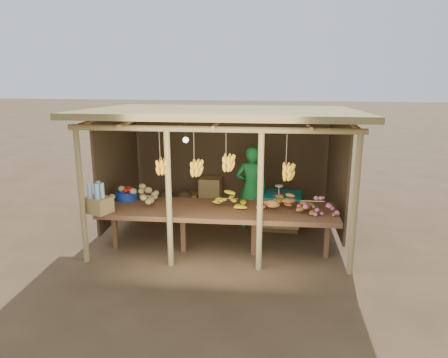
# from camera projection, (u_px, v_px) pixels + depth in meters

# --- Properties ---
(ground) EXTENTS (60.00, 60.00, 0.00)m
(ground) POSITION_uv_depth(u_px,v_px,m) (224.00, 232.00, 8.37)
(ground) COLOR brown
(ground) RESTS_ON ground
(stall_structure) EXTENTS (4.70, 3.50, 2.43)m
(stall_structure) POSITION_uv_depth(u_px,v_px,m) (225.00, 133.00, 7.84)
(stall_structure) COLOR tan
(stall_structure) RESTS_ON ground
(counter) EXTENTS (3.90, 1.05, 0.80)m
(counter) POSITION_uv_depth(u_px,v_px,m) (218.00, 212.00, 7.27)
(counter) COLOR brown
(counter) RESTS_ON ground
(potato_heap) EXTENTS (1.26, 0.93, 0.37)m
(potato_heap) POSITION_uv_depth(u_px,v_px,m) (131.00, 195.00, 7.34)
(potato_heap) COLOR #A28E53
(potato_heap) RESTS_ON counter
(sweet_potato_heap) EXTENTS (1.06, 0.80, 0.36)m
(sweet_potato_heap) POSITION_uv_depth(u_px,v_px,m) (284.00, 199.00, 7.17)
(sweet_potato_heap) COLOR #AA6A2B
(sweet_potato_heap) RESTS_ON counter
(onion_heap) EXTENTS (0.74, 0.46, 0.35)m
(onion_heap) POSITION_uv_depth(u_px,v_px,m) (317.00, 203.00, 6.97)
(onion_heap) COLOR #C45F76
(onion_heap) RESTS_ON counter
(banana_pile) EXTENTS (0.67, 0.49, 0.35)m
(banana_pile) POSITION_uv_depth(u_px,v_px,m) (227.00, 197.00, 7.26)
(banana_pile) COLOR yellow
(banana_pile) RESTS_ON counter
(tomato_basin) EXTENTS (0.41, 0.41, 0.21)m
(tomato_basin) POSITION_uv_depth(u_px,v_px,m) (127.00, 194.00, 7.73)
(tomato_basin) COLOR navy
(tomato_basin) RESTS_ON counter
(bottle_box) EXTENTS (0.49, 0.45, 0.50)m
(bottle_box) POSITION_uv_depth(u_px,v_px,m) (98.00, 201.00, 7.00)
(bottle_box) COLOR #A07F48
(bottle_box) RESTS_ON counter
(vendor) EXTENTS (0.60, 0.40, 1.63)m
(vendor) POSITION_uv_depth(u_px,v_px,m) (251.00, 188.00, 8.37)
(vendor) COLOR #186E2A
(vendor) RESTS_ON ground
(tarp_crate) EXTENTS (0.80, 0.70, 0.90)m
(tarp_crate) POSITION_uv_depth(u_px,v_px,m) (281.00, 210.00, 8.49)
(tarp_crate) COLOR brown
(tarp_crate) RESTS_ON ground
(carton_stack) EXTENTS (0.96, 0.37, 0.73)m
(carton_stack) POSITION_uv_depth(u_px,v_px,m) (203.00, 196.00, 9.50)
(carton_stack) COLOR #A07F48
(carton_stack) RESTS_ON ground
(burlap_sacks) EXTENTS (0.83, 0.43, 0.59)m
(burlap_sacks) POSITION_uv_depth(u_px,v_px,m) (175.00, 201.00, 9.43)
(burlap_sacks) COLOR #4D3A23
(burlap_sacks) RESTS_ON ground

